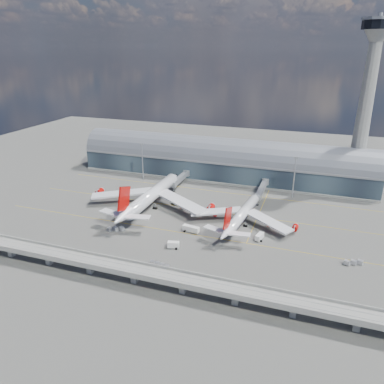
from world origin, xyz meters
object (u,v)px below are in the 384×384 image
(airliner_left, at_px, (150,196))
(floodlight_mast_left, at_px, (142,161))
(service_truck_0, at_px, (120,215))
(airliner_right, at_px, (242,215))
(service_truck_2, at_px, (191,229))
(floodlight_mast_right, at_px, (294,176))
(service_truck_3, at_px, (259,237))
(cargo_train_0, at_px, (116,229))
(service_truck_5, at_px, (177,201))
(service_truck_1, at_px, (173,245))
(control_tower, at_px, (365,108))
(cargo_train_2, at_px, (353,263))
(service_truck_4, at_px, (187,205))
(cargo_train_1, at_px, (160,265))

(airliner_left, bearing_deg, floodlight_mast_left, 121.92)
(service_truck_0, bearing_deg, airliner_right, 4.69)
(service_truck_2, bearing_deg, floodlight_mast_right, -25.26)
(service_truck_0, xyz_separation_m, service_truck_3, (74.82, 0.31, -0.19))
(cargo_train_0, bearing_deg, floodlight_mast_right, -20.55)
(airliner_left, distance_m, service_truck_5, 16.26)
(service_truck_1, height_order, service_truck_2, service_truck_2)
(airliner_right, bearing_deg, service_truck_3, -43.52)
(control_tower, relative_size, floodlight_mast_right, 4.01)
(service_truck_2, distance_m, cargo_train_2, 74.78)
(floodlight_mast_left, distance_m, airliner_right, 91.22)
(airliner_right, relative_size, service_truck_4, 11.67)
(airliner_right, bearing_deg, service_truck_2, -136.57)
(floodlight_mast_left, relative_size, cargo_train_0, 3.00)
(service_truck_2, relative_size, service_truck_5, 1.40)
(service_truck_1, bearing_deg, service_truck_2, -20.96)
(service_truck_3, relative_size, cargo_train_2, 0.74)
(airliner_right, height_order, cargo_train_0, airliner_right)
(control_tower, height_order, airliner_left, control_tower)
(control_tower, distance_m, floodlight_mast_right, 58.76)
(floodlight_mast_left, relative_size, service_truck_2, 2.91)
(airliner_right, relative_size, cargo_train_0, 6.97)
(cargo_train_2, bearing_deg, airliner_left, 97.24)
(service_truck_1, bearing_deg, service_truck_5, 6.34)
(control_tower, relative_size, cargo_train_0, 12.04)
(service_truck_1, relative_size, service_truck_5, 0.90)
(service_truck_4, height_order, service_truck_5, service_truck_5)
(service_truck_1, bearing_deg, service_truck_3, -73.23)
(floodlight_mast_left, relative_size, service_truck_4, 5.03)
(control_tower, xyz_separation_m, cargo_train_1, (-80.37, -124.39, -50.82))
(service_truck_0, height_order, service_truck_1, service_truck_0)
(floodlight_mast_left, bearing_deg, service_truck_3, -33.37)
(service_truck_3, xyz_separation_m, cargo_train_2, (41.13, -9.00, -0.48))
(floodlight_mast_left, xyz_separation_m, service_truck_3, (90.12, -59.36, -12.16))
(floodlight_mast_right, height_order, service_truck_1, floodlight_mast_right)
(service_truck_4, relative_size, service_truck_5, 0.81)
(floodlight_mast_right, height_order, service_truck_3, floodlight_mast_right)
(floodlight_mast_right, height_order, airliner_left, floodlight_mast_right)
(floodlight_mast_left, distance_m, service_truck_3, 108.59)
(control_tower, relative_size, service_truck_3, 16.32)
(floodlight_mast_right, relative_size, service_truck_1, 4.56)
(cargo_train_1, bearing_deg, control_tower, -42.53)
(service_truck_1, distance_m, service_truck_4, 46.00)
(service_truck_0, bearing_deg, service_truck_2, -11.74)
(service_truck_1, height_order, cargo_train_0, service_truck_1)
(cargo_train_0, relative_size, cargo_train_1, 0.90)
(cargo_train_1, bearing_deg, service_truck_2, -13.17)
(service_truck_2, bearing_deg, service_truck_1, -178.19)
(airliner_left, bearing_deg, service_truck_4, 17.97)
(service_truck_0, relative_size, cargo_train_2, 0.94)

